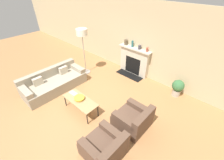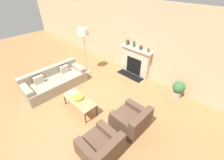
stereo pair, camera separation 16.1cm
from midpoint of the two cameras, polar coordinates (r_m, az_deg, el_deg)
ground_plane at (r=5.08m, az=-12.19°, el=-10.14°), size 18.00×18.00×0.00m
wall_back at (r=6.18m, az=10.90°, el=14.64°), size 18.00×0.06×2.90m
fireplace at (r=6.40m, az=9.52°, el=6.87°), size 1.43×0.59×1.17m
couch at (r=5.99m, az=-20.19°, el=-0.42°), size 0.93×2.25×0.73m
armchair_near at (r=3.80m, az=-3.00°, el=-24.20°), size 0.88×0.85×0.71m
armchair_far at (r=4.31m, az=8.40°, el=-14.83°), size 0.88×0.85×0.71m
coffee_table at (r=4.70m, az=-11.43°, el=-7.53°), size 1.18×0.49×0.44m
bowl at (r=4.69m, az=-11.69°, el=-6.42°), size 0.31×0.31×0.07m
book at (r=4.96m, az=-13.80°, el=-4.58°), size 0.30×0.17×0.02m
floor_lamp at (r=6.11m, az=-10.02°, el=16.15°), size 0.43×0.43×1.91m
mantel_vase_left at (r=6.39m, az=6.55°, el=14.04°), size 0.14×0.14×0.22m
mantel_vase_center_left at (r=6.20m, az=9.00°, el=13.36°), size 0.08×0.08×0.25m
mantel_vase_center_right at (r=6.04m, az=11.63°, el=11.95°), size 0.12×0.12×0.15m
mantel_vase_right at (r=5.88m, az=14.39°, el=10.95°), size 0.08×0.08×0.16m
potted_plant at (r=5.64m, az=24.68°, el=-3.01°), size 0.41×0.41×0.63m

